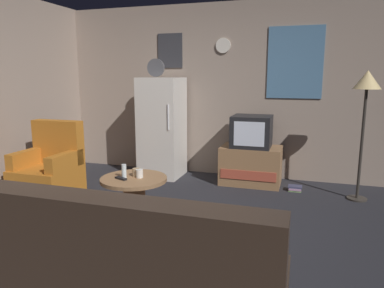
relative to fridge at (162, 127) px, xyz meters
name	(u,v)px	position (x,y,z in m)	size (l,w,h in m)	color
ground_plane	(162,237)	(0.82, -2.03, -0.75)	(12.00, 12.00, 0.00)	#232328
wall_with_art	(222,91)	(0.83, 0.41, 0.55)	(5.20, 0.12, 2.59)	gray
fridge	(162,127)	(0.00, 0.00, 0.00)	(0.60, 0.62, 1.77)	silver
tv_stand	(251,165)	(1.37, -0.02, -0.49)	(0.84, 0.53, 0.54)	#8E6642
crt_tv	(252,131)	(1.36, -0.02, 0.00)	(0.54, 0.51, 0.44)	black
standing_lamp	(367,90)	(2.74, -0.30, 0.60)	(0.32, 0.32, 1.59)	#332D28
coffee_table	(134,197)	(0.33, -1.63, -0.53)	(0.72, 0.72, 0.44)	#8E6642
wine_glass	(124,171)	(0.24, -1.67, -0.24)	(0.05, 0.05, 0.15)	silver
mug_ceramic_white	(140,174)	(0.39, -1.61, -0.27)	(0.08, 0.08, 0.09)	silver
mug_ceramic_tan	(136,172)	(0.33, -1.58, -0.27)	(0.08, 0.08, 0.09)	tan
remote_control	(121,178)	(0.23, -1.74, -0.30)	(0.15, 0.04, 0.02)	black
armchair	(50,171)	(-0.98, -1.37, -0.42)	(0.68, 0.68, 0.96)	#B2661E
couch	(137,285)	(1.18, -3.28, -0.44)	(1.70, 0.80, 0.92)	#38281E
book_stack	(295,188)	(1.99, -0.18, -0.72)	(0.18, 0.14, 0.07)	#91C46C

